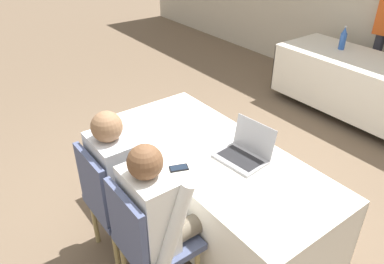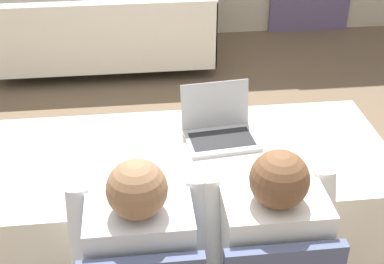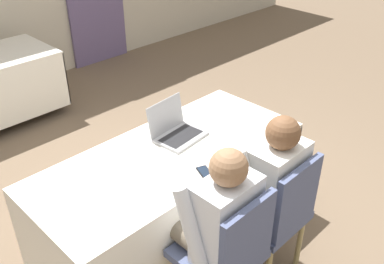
% 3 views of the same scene
% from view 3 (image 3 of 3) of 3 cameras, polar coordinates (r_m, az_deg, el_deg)
% --- Properties ---
extents(ground_plane, '(24.00, 24.00, 0.00)m').
position_cam_3_polar(ground_plane, '(3.32, -2.62, -13.28)').
color(ground_plane, brown).
extents(conference_table_near, '(1.92, 0.83, 0.73)m').
position_cam_3_polar(conference_table_near, '(2.95, -2.88, -5.50)').
color(conference_table_near, white).
rests_on(conference_table_near, ground_plane).
extents(laptop, '(0.37, 0.31, 0.25)m').
position_cam_3_polar(laptop, '(3.00, -2.11, 0.19)').
color(laptop, '#99999E').
rests_on(laptop, conference_table_near).
extents(cell_phone, '(0.11, 0.14, 0.01)m').
position_cam_3_polar(cell_phone, '(2.67, 1.72, -5.38)').
color(cell_phone, black).
rests_on(cell_phone, conference_table_near).
extents(paper_beside_laptop, '(0.24, 0.32, 0.00)m').
position_cam_3_polar(paper_beside_laptop, '(2.42, -12.88, -10.84)').
color(paper_beside_laptop, white).
rests_on(paper_beside_laptop, conference_table_near).
extents(chair_near_left, '(0.44, 0.44, 0.92)m').
position_cam_3_polar(chair_near_left, '(2.48, 4.78, -15.66)').
color(chair_near_left, tan).
rests_on(chair_near_left, ground_plane).
extents(chair_near_right, '(0.44, 0.44, 0.92)m').
position_cam_3_polar(chair_near_right, '(2.76, 11.20, -10.44)').
color(chair_near_right, tan).
rests_on(chair_near_right, ground_plane).
extents(person_checkered_shirt, '(0.50, 0.52, 1.18)m').
position_cam_3_polar(person_checkered_shirt, '(2.42, 3.04, -11.83)').
color(person_checkered_shirt, '#665B4C').
rests_on(person_checkered_shirt, ground_plane).
extents(person_white_shirt, '(0.50, 0.52, 1.18)m').
position_cam_3_polar(person_white_shirt, '(2.70, 9.74, -6.92)').
color(person_white_shirt, '#665B4C').
rests_on(person_white_shirt, ground_plane).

